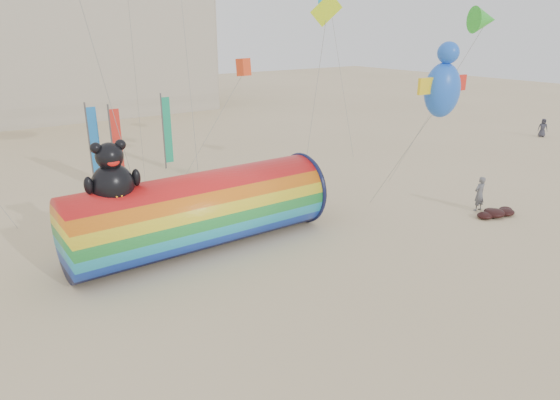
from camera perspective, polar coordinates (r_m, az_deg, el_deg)
ground at (r=20.75m, az=1.29°, el=-7.65°), size 160.00×160.00×0.00m
windsock_assembly at (r=22.23m, az=-9.10°, el=-1.00°), size 11.69×3.56×5.39m
kite_handler at (r=28.63m, az=21.84°, el=0.66°), size 0.72×0.50×1.89m
fabric_bundle at (r=28.42m, az=23.46°, el=-1.34°), size 2.62×1.35×0.41m
festival_banners at (r=32.82m, az=-17.05°, el=6.52°), size 5.97×3.14×5.20m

